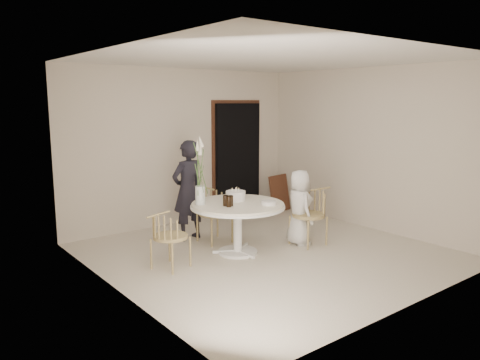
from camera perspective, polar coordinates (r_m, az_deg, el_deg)
ground at (r=6.79m, az=3.40°, el=-8.83°), size 4.50×4.50×0.00m
room_shell at (r=6.46m, az=3.54°, el=4.94°), size 4.50×4.50×4.50m
doorway at (r=8.93m, az=-0.30°, el=2.57°), size 1.00×0.10×2.10m
door_trim at (r=8.95m, az=-0.46°, el=2.97°), size 1.12×0.03×2.22m
table at (r=6.59m, az=-0.28°, el=-3.81°), size 1.33×1.33×0.73m
picture_frame at (r=9.21m, az=4.84°, el=-1.62°), size 0.56×0.26×0.71m
chair_far at (r=7.24m, az=-3.66°, el=-3.21°), size 0.48×0.51×0.84m
chair_right at (r=7.16m, az=9.03°, el=-3.39°), size 0.52×0.49×0.85m
chair_left at (r=6.03m, az=-9.17°, el=-6.32°), size 0.55×0.53×0.78m
girl at (r=7.28m, az=-6.38°, el=-1.26°), size 0.61×0.44×1.56m
boy at (r=7.08m, az=7.24°, el=-3.34°), size 0.50×0.63×1.13m
birthday_cake at (r=6.73m, az=-0.54°, el=-1.93°), size 0.28×0.28×0.19m
cola_tumbler_a at (r=6.38m, az=-1.80°, el=-2.55°), size 0.08×0.08×0.14m
cola_tumbler_b at (r=6.32m, az=-1.37°, el=-2.64°), size 0.09×0.09×0.15m
cola_tumbler_c at (r=6.38m, az=-1.14°, el=-2.54°), size 0.07×0.07×0.14m
cola_tumbler_d at (r=6.38m, az=-1.76°, el=-2.52°), size 0.08×0.08×0.15m
plate_stack at (r=6.47m, az=3.53°, el=-2.80°), size 0.24×0.24×0.05m
flower_vase at (r=6.45m, az=-4.90°, el=-0.02°), size 0.14×0.14×0.96m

